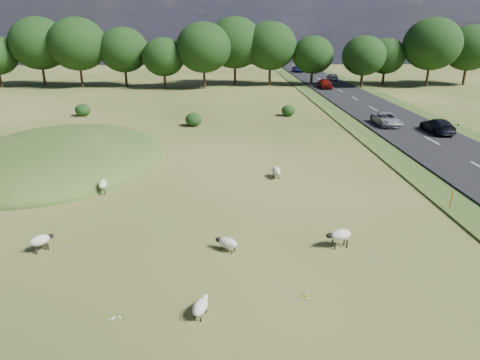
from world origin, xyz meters
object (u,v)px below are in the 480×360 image
(marker_post, at_px, (451,201))
(car_1, at_px, (325,84))
(sheep_1, at_px, (340,235))
(car_3, at_px, (298,69))
(sheep_0, at_px, (41,240))
(sheep_4, at_px, (276,171))
(car_5, at_px, (386,119))
(sheep_2, at_px, (200,306))
(sheep_3, at_px, (227,243))
(sheep_5, at_px, (103,184))
(car_6, at_px, (438,126))
(car_4, at_px, (332,77))
(car_0, at_px, (305,64))

(marker_post, xyz_separation_m, car_1, (4.03, 49.62, 0.42))
(sheep_1, relative_size, car_3, 0.29)
(sheep_0, distance_m, sheep_4, 15.88)
(sheep_0, height_order, car_5, car_5)
(car_1, relative_size, car_3, 0.96)
(marker_post, distance_m, sheep_2, 16.69)
(sheep_2, bearing_deg, sheep_3, 5.73)
(sheep_5, height_order, car_6, car_6)
(sheep_2, xyz_separation_m, car_6, (21.83, 26.96, 0.51))
(car_3, distance_m, car_4, 16.66)
(car_6, bearing_deg, car_0, -90.00)
(car_0, height_order, car_1, car_0)
(sheep_2, bearing_deg, car_1, 0.88)
(sheep_5, bearing_deg, car_6, -71.40)
(sheep_1, height_order, car_4, car_4)
(sheep_5, height_order, car_0, car_0)
(car_1, xyz_separation_m, car_5, (0.00, -28.27, -0.13))
(sheep_3, xyz_separation_m, sheep_5, (-7.84, 7.79, 0.18))
(sheep_0, height_order, sheep_2, sheep_0)
(sheep_5, bearing_deg, sheep_4, -85.74)
(sheep_4, height_order, car_5, car_5)
(sheep_2, xyz_separation_m, sheep_5, (-6.80, 12.61, 0.19))
(sheep_4, relative_size, car_5, 0.29)
(sheep_2, height_order, sheep_5, sheep_5)
(car_5, bearing_deg, marker_post, -100.68)
(marker_post, height_order, car_6, car_6)
(car_4, bearing_deg, car_0, -90.00)
(car_1, relative_size, car_4, 1.22)
(car_5, bearing_deg, car_0, 86.74)
(sheep_1, relative_size, car_4, 0.37)
(car_3, relative_size, car_5, 1.02)
(marker_post, bearing_deg, sheep_2, -147.06)
(car_0, distance_m, car_3, 12.17)
(sheep_3, xyz_separation_m, car_6, (20.79, 22.15, 0.50))
(car_0, xyz_separation_m, car_4, (0.00, -27.78, -0.16))
(car_0, bearing_deg, car_5, 86.74)
(sheep_5, xyz_separation_m, car_4, (28.63, 56.65, 0.25))
(sheep_4, distance_m, sheep_5, 11.68)
(marker_post, distance_m, sheep_4, 11.15)
(car_6, bearing_deg, sheep_2, 51.00)
(car_1, bearing_deg, car_0, 84.34)
(sheep_5, height_order, car_5, car_5)
(sheep_4, xyz_separation_m, car_0, (17.21, 81.95, 0.54))
(sheep_1, bearing_deg, sheep_5, -43.42)
(marker_post, xyz_separation_m, car_6, (7.83, 17.89, 0.33))
(car_1, relative_size, car_5, 0.98)
(sheep_4, bearing_deg, car_4, 159.25)
(sheep_2, relative_size, car_6, 0.26)
(car_4, bearing_deg, sheep_1, 76.53)
(sheep_5, bearing_deg, car_3, -26.85)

